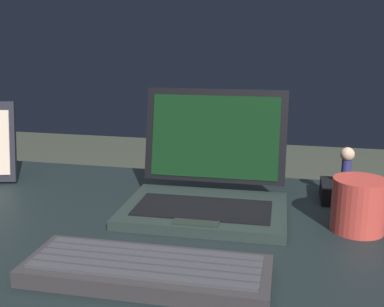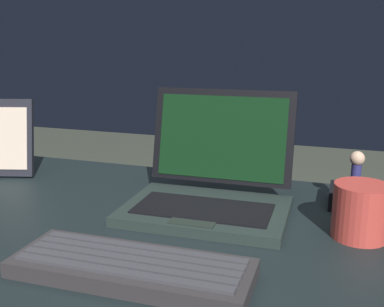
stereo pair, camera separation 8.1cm
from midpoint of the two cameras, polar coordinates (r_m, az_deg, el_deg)
desk at (r=0.84m, az=-4.54°, el=-14.44°), size 1.56×0.69×0.75m
laptop_front at (r=0.88m, az=-0.68°, el=-4.17°), size 0.30×0.26×0.22m
external_keyboard at (r=0.65m, az=-9.55°, el=-14.09°), size 0.34×0.13×0.03m
figurine_stand at (r=0.97m, az=16.09°, el=-4.66°), size 0.09×0.09×0.04m
figurine at (r=0.95m, az=16.35°, el=-1.06°), size 0.03×0.03×0.07m
coffee_mug at (r=0.82m, az=17.52°, el=-6.15°), size 0.14×0.09×0.09m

